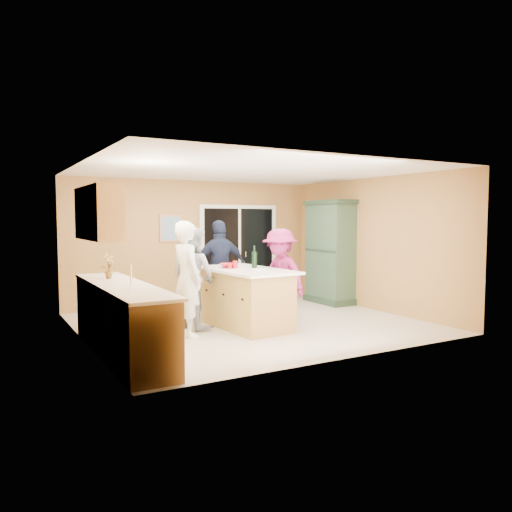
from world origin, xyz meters
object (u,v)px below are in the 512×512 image
woman_white (187,279)px  woman_magenta (280,276)px  woman_grey (193,278)px  green_hutch (330,253)px  kitchen_island (246,300)px  woman_navy (220,267)px

woman_white → woman_magenta: woman_white is taller
woman_grey → woman_magenta: (1.47, -0.34, -0.02)m
green_hutch → woman_magenta: 2.37m
kitchen_island → woman_white: woman_white is taller
woman_navy → woman_magenta: (0.56, -1.23, -0.07)m
woman_grey → woman_magenta: woman_grey is taller
green_hutch → woman_navy: green_hutch is taller
kitchen_island → woman_navy: size_ratio=1.08×
woman_grey → woman_navy: bearing=-65.5°
woman_navy → woman_magenta: size_ratio=1.09×
woman_navy → woman_magenta: bearing=119.5°
kitchen_island → woman_white: 1.17m
green_hutch → woman_navy: (-2.58, 0.01, -0.18)m
kitchen_island → green_hutch: 3.05m
woman_white → woman_navy: woman_navy is taller
kitchen_island → woman_white: (-1.08, -0.11, 0.43)m
green_hutch → woman_white: size_ratio=1.24×
kitchen_island → woman_magenta: 0.78m
green_hutch → woman_magenta: bearing=-149.0°
woman_white → woman_grey: size_ratio=1.06×
woman_magenta → kitchen_island: bearing=-101.7°
woman_grey → woman_navy: 1.27m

